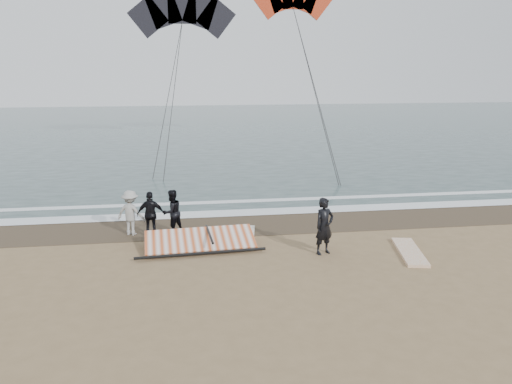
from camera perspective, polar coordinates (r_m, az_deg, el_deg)
The scene contains 12 objects.
ground at distance 14.53m, azimuth 5.80°, elevation -8.91°, with size 120.00×120.00×0.00m, color #8C704C.
sea at distance 46.41m, azimuth -3.91°, elevation 7.26°, with size 120.00×54.00×0.02m, color #233838.
wet_sand at distance 18.65m, azimuth 2.54°, elevation -3.50°, with size 120.00×2.80×0.01m, color #4C3D2B.
foam_near at distance 19.96m, azimuth 1.81°, elevation -2.23°, with size 120.00×0.90×0.01m, color white.
foam_far at distance 21.57m, azimuth 1.04°, elevation -0.95°, with size 120.00×0.45×0.01m, color white.
man_main at distance 15.53m, azimuth 7.81°, elevation -3.89°, with size 0.65×0.43×1.79m, color black.
board_white at distance 16.40m, azimuth 17.16°, elevation -6.55°, with size 0.66×2.35×0.09m, color white.
board_cream at distance 16.94m, azimuth -1.28°, elevation -5.21°, with size 0.62×2.32×0.10m, color silver.
trio_cluster at distance 17.48m, azimuth -12.10°, elevation -2.36°, with size 2.47×1.04×1.59m.
sail_rig at distance 16.31m, azimuth -6.62°, elevation -5.56°, with size 4.03×1.93×0.49m.
kite_red at distance 35.45m, azimuth 4.26°, elevation 20.89°, with size 6.20×6.05×15.16m.
kite_dark at distance 35.10m, azimuth -8.44°, elevation 19.12°, with size 8.01×5.28×13.41m.
Camera 1 is at (-3.28, -12.94, 5.72)m, focal length 35.00 mm.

